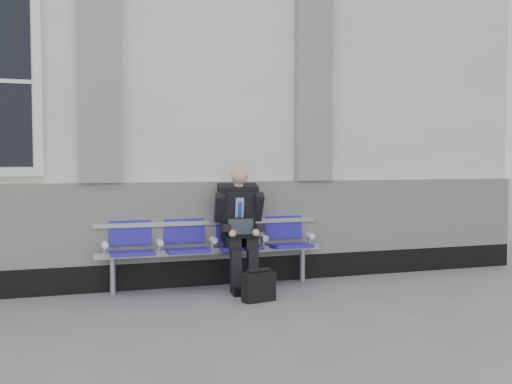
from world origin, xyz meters
name	(u,v)px	position (x,y,z in m)	size (l,w,h in m)	color
bench	(212,239)	(2.81, 1.32, 0.55)	(2.60, 0.47, 0.91)	#9EA0A3
businessman	(240,222)	(3.10, 1.19, 0.75)	(0.56, 0.75, 1.37)	black
briefcase	(259,286)	(3.11, 0.53, 0.16)	(0.36, 0.21, 0.34)	black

